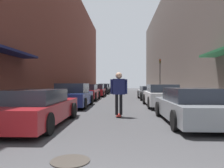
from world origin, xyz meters
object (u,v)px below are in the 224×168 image
object	(u,v)px
parked_car_right_1	(161,96)
parked_car_right_0	(191,106)
parked_car_left_2	(87,92)
skateboarder	(119,89)
parked_car_left_5	(104,88)
parked_car_left_3	(96,90)
parked_car_left_1	(74,96)
traffic_light	(160,73)
manhole_cover	(70,161)
parked_car_left_4	(102,89)
parked_car_left_0	(36,108)
parked_car_right_2	(150,93)

from	to	relation	value
parked_car_right_1	parked_car_right_0	bearing A→B (deg)	-89.35
parked_car_left_2	skateboarder	xyz separation A→B (m)	(2.84, -9.29, 0.50)
parked_car_left_5	skateboarder	xyz separation A→B (m)	(2.74, -26.03, 0.48)
parked_car_right_0	parked_car_left_3	bearing A→B (deg)	108.25
parked_car_left_1	skateboarder	distance (m)	4.68
parked_car_right_0	traffic_light	bearing A→B (deg)	84.10
manhole_cover	parked_car_left_4	bearing A→B (deg)	94.15
parked_car_left_5	skateboarder	bearing A→B (deg)	-84.00
parked_car_left_2	parked_car_right_1	world-z (taller)	parked_car_right_1
parked_car_left_3	parked_car_left_0	bearing A→B (deg)	-90.13
parked_car_left_0	parked_car_left_4	distance (m)	22.51
parked_car_right_1	skateboarder	world-z (taller)	skateboarder
parked_car_left_3	traffic_light	world-z (taller)	traffic_light
manhole_cover	parked_car_left_1	bearing A→B (deg)	102.37
parked_car_left_4	traffic_light	distance (m)	9.26
parked_car_right_1	manhole_cover	distance (m)	10.09
parked_car_left_3	parked_car_right_2	bearing A→B (deg)	-40.15
parked_car_left_0	parked_car_right_1	distance (m)	8.11
parked_car_right_2	manhole_cover	world-z (taller)	parked_car_right_2
parked_car_left_4	skateboarder	distance (m)	20.67
parked_car_right_0	parked_car_left_2	bearing A→B (deg)	116.96
parked_car_left_2	traffic_light	world-z (taller)	traffic_light
parked_car_left_1	skateboarder	bearing A→B (deg)	-53.52
parked_car_left_4	skateboarder	size ratio (longest dim) A/B	2.34
parked_car_left_1	skateboarder	xyz separation A→B (m)	(2.77, -3.74, 0.48)
parked_car_right_0	traffic_light	xyz separation A→B (m)	(1.64, 15.91, 1.92)
skateboarder	manhole_cover	distance (m)	5.51
parked_car_left_4	manhole_cover	xyz separation A→B (m)	(1.87, -25.83, -0.62)
parked_car_left_5	parked_car_right_2	size ratio (longest dim) A/B	0.86
parked_car_left_0	traffic_light	xyz separation A→B (m)	(6.93, 16.58, 1.93)
parked_car_right_2	manhole_cover	bearing A→B (deg)	-102.15
parked_car_right_2	parked_car_left_1	bearing A→B (deg)	-129.70
skateboarder	parked_car_right_1	bearing A→B (deg)	59.13
parked_car_left_3	parked_car_left_4	size ratio (longest dim) A/B	1.04
parked_car_right_0	manhole_cover	xyz separation A→B (m)	(-3.34, -3.99, -0.59)
skateboarder	parked_car_right_2	bearing A→B (deg)	75.86
parked_car_left_0	traffic_light	distance (m)	18.08
parked_car_left_5	manhole_cover	world-z (taller)	parked_car_left_5
parked_car_left_3	parked_car_left_5	xyz separation A→B (m)	(-0.05, 11.46, 0.03)
parked_car_left_3	manhole_cover	bearing A→B (deg)	-84.51
parked_car_left_2	parked_car_left_5	xyz separation A→B (m)	(0.11, 16.74, 0.02)
parked_car_left_1	manhole_cover	distance (m)	9.31
parked_car_left_1	parked_car_right_2	world-z (taller)	parked_car_left_1
parked_car_left_4	skateboarder	bearing A→B (deg)	-82.64
parked_car_left_5	traffic_light	xyz separation A→B (m)	(6.94, -11.47, 1.84)
parked_car_left_0	parked_car_left_3	size ratio (longest dim) A/B	1.05
parked_car_left_5	manhole_cover	bearing A→B (deg)	-86.42
parked_car_left_4	parked_car_right_2	xyz separation A→B (m)	(5.20, -10.35, -0.04)
parked_car_left_1	parked_car_left_3	xyz separation A→B (m)	(0.08, 10.83, -0.02)
parked_car_left_1	parked_car_right_1	world-z (taller)	parked_car_left_1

